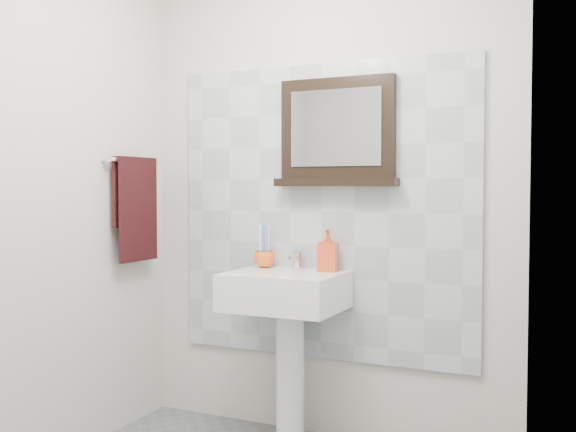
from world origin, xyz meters
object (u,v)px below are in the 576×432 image
object	(u,v)px
toothbrush_cup	(264,259)
soap_dispenser	(328,250)
framed_mirror	(337,135)
hand_towel	(136,201)
pedestal_sink	(286,309)

from	to	relation	value
toothbrush_cup	soap_dispenser	bearing A→B (deg)	0.37
soap_dispenser	framed_mirror	xyz separation A→B (m)	(0.02, 0.06, 0.57)
toothbrush_cup	hand_towel	size ratio (longest dim) A/B	0.19
framed_mirror	hand_towel	xyz separation A→B (m)	(-1.03, -0.27, -0.33)
framed_mirror	soap_dispenser	bearing A→B (deg)	-111.16
toothbrush_cup	framed_mirror	world-z (taller)	framed_mirror
soap_dispenser	hand_towel	world-z (taller)	hand_towel
toothbrush_cup	framed_mirror	xyz separation A→B (m)	(0.38, 0.06, 0.63)
pedestal_sink	framed_mirror	size ratio (longest dim) A/B	1.51
pedestal_sink	hand_towel	xyz separation A→B (m)	(-0.84, -0.09, 0.53)
pedestal_sink	framed_mirror	xyz separation A→B (m)	(0.19, 0.19, 0.86)
pedestal_sink	soap_dispenser	bearing A→B (deg)	36.34
soap_dispenser	framed_mirror	distance (m)	0.57
pedestal_sink	soap_dispenser	size ratio (longest dim) A/B	4.60
framed_mirror	hand_towel	distance (m)	1.12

